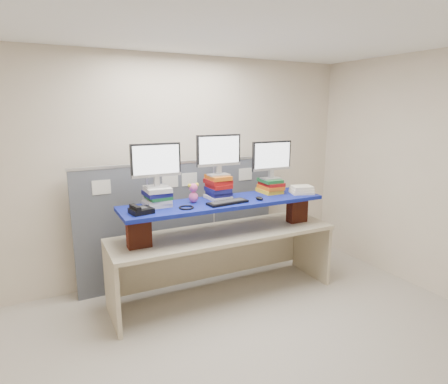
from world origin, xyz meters
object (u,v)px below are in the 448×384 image
monitor_left (156,162)px  monitor_right (272,158)px  blue_board (224,203)px  monitor_center (219,152)px  keyboard (228,202)px  desk (224,245)px  desk_phone (141,210)px

monitor_left → monitor_right: monitor_left is taller
blue_board → monitor_right: size_ratio=4.37×
blue_board → monitor_left: (-0.72, 0.13, 0.48)m
monitor_center → monitor_left: bearing=-180.0°
monitor_left → keyboard: monitor_left is taller
desk → monitor_right: monitor_right is taller
desk_phone → monitor_left: bearing=31.4°
desk → desk_phone: 1.11m
blue_board → monitor_left: monitor_left is taller
monitor_center → keyboard: (-0.02, -0.25, -0.51)m
blue_board → desk_phone: (-0.96, -0.08, 0.05)m
monitor_right → desk_phone: monitor_right is taller
desk → monitor_center: size_ratio=4.94×
keyboard → desk_phone: size_ratio=2.01×
monitor_left → monitor_right: size_ratio=1.00×
blue_board → desk_phone: desk_phone is taller
monitor_center → keyboard: monitor_center is taller
blue_board → monitor_center: monitor_center is taller
monitor_left → desk_phone: monitor_left is taller
monitor_right → keyboard: bearing=-160.7°
monitor_left → monitor_center: 0.72m
monitor_center → keyboard: 0.57m
monitor_center → keyboard: size_ratio=1.11×
blue_board → monitor_right: 0.84m
monitor_right → monitor_left: bearing=-180.0°
desk → monitor_right: (0.70, 0.11, 0.95)m
desk_phone → desk: bearing=-5.1°
desk → monitor_left: size_ratio=4.94×
blue_board → monitor_center: 0.56m
monitor_right → keyboard: size_ratio=1.11×
monitor_center → monitor_right: (0.70, -0.01, -0.10)m
monitor_left → monitor_center: bearing=0.0°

